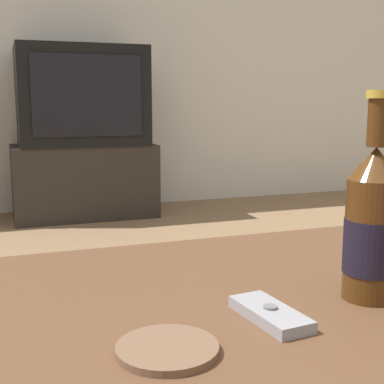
% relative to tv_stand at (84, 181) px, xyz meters
% --- Properties ---
extents(tv_stand, '(0.83, 0.43, 0.43)m').
position_rel_tv_stand_xyz_m(tv_stand, '(0.00, 0.00, 0.00)').
color(tv_stand, '#28231E').
rests_on(tv_stand, ground_plane).
extents(television, '(0.73, 0.46, 0.57)m').
position_rel_tv_stand_xyz_m(television, '(-0.00, -0.00, 0.50)').
color(television, black).
rests_on(television, tv_stand).
extents(beer_bottle, '(0.07, 0.07, 0.27)m').
position_rel_tv_stand_xyz_m(beer_bottle, '(-0.03, -2.68, 0.31)').
color(beer_bottle, '#47280F').
rests_on(beer_bottle, coffee_table).
extents(cell_phone, '(0.06, 0.12, 0.02)m').
position_rel_tv_stand_xyz_m(cell_phone, '(-0.18, -2.70, 0.22)').
color(cell_phone, gray).
rests_on(cell_phone, coffee_table).
extents(coaster, '(0.11, 0.11, 0.01)m').
position_rel_tv_stand_xyz_m(coaster, '(-0.32, -2.73, 0.22)').
color(coaster, brown).
rests_on(coaster, coffee_table).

